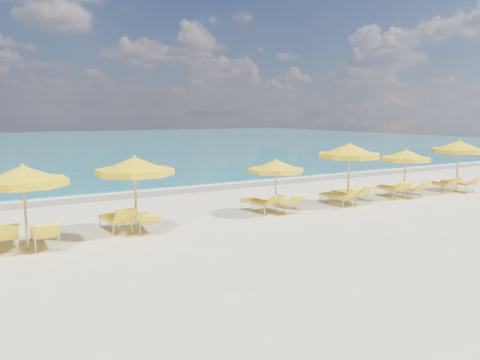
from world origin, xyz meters
TOP-DOWN VIEW (x-y plane):
  - ground_plane at (0.00, 0.00)m, footprint 120.00×120.00m
  - ocean at (0.00, 48.00)m, footprint 120.00×80.00m
  - wet_sand_band at (0.00, 7.40)m, footprint 120.00×2.60m
  - foam_line at (0.00, 8.20)m, footprint 120.00×1.20m
  - whitecap_near at (-6.00, 17.00)m, footprint 14.00×0.36m
  - whitecap_far at (8.00, 24.00)m, footprint 18.00×0.30m
  - umbrella_1 at (-7.77, -0.20)m, footprint 3.14×3.14m
  - umbrella_2 at (-4.56, 0.19)m, footprint 3.17×3.17m
  - umbrella_3 at (0.85, 0.30)m, footprint 2.74×2.74m
  - umbrella_4 at (4.41, 0.21)m, footprint 3.31×3.31m
  - umbrella_5 at (7.72, 0.14)m, footprint 2.76×2.76m
  - umbrella_6 at (11.13, -0.07)m, footprint 3.30×3.30m
  - lounger_1_left at (-8.32, 0.36)m, footprint 0.69×1.96m
  - lounger_1_right at (-7.31, 0.07)m, footprint 0.71×1.94m
  - lounger_2_left at (-5.08, 0.71)m, footprint 0.78×1.93m
  - lounger_2_right at (-4.22, 0.45)m, footprint 0.83×1.97m
  - lounger_3_left at (0.49, 0.87)m, footprint 0.99×2.03m
  - lounger_3_right at (1.26, 0.46)m, footprint 0.81×1.78m
  - lounger_4_left at (4.00, 0.40)m, footprint 0.79×1.90m
  - lounger_4_right at (4.85, 0.54)m, footprint 0.76×1.98m
  - lounger_5_left at (7.34, 0.58)m, footprint 1.00×2.01m
  - lounger_5_right at (8.13, 0.38)m, footprint 0.76×1.90m
  - lounger_6_left at (10.64, 0.52)m, footprint 0.71×1.83m
  - lounger_6_right at (11.63, 0.14)m, footprint 0.68×2.00m

SIDE VIEW (x-z plane):
  - ground_plane at x=0.00m, z-range 0.00..0.00m
  - ocean at x=0.00m, z-range -0.15..0.15m
  - wet_sand_band at x=0.00m, z-range -0.01..0.01m
  - foam_line at x=0.00m, z-range -0.01..0.01m
  - whitecap_near at x=-6.00m, z-range -0.03..0.03m
  - whitecap_far at x=8.00m, z-range -0.03..0.03m
  - lounger_3_right at x=1.26m, z-range -0.19..0.62m
  - lounger_6_left at x=10.64m, z-range -0.18..0.62m
  - lounger_5_right at x=8.13m, z-range -0.18..0.64m
  - lounger_2_right at x=-4.22m, z-range -0.15..0.61m
  - lounger_4_left at x=4.00m, z-range -0.20..0.67m
  - lounger_3_left at x=0.49m, z-range -0.19..0.67m
  - lounger_6_right at x=11.63m, z-range -0.17..0.65m
  - lounger_5_left at x=7.34m, z-range -0.21..0.69m
  - lounger_1_right at x=-7.31m, z-range -0.21..0.70m
  - lounger_4_right at x=4.85m, z-range -0.21..0.70m
  - lounger_2_left at x=-5.08m, z-range -0.23..0.72m
  - lounger_1_left at x=-8.32m, z-range -0.22..0.72m
  - umbrella_3 at x=0.85m, z-range 0.74..2.83m
  - umbrella_5 at x=7.72m, z-range 0.78..2.99m
  - umbrella_1 at x=-7.77m, z-range 0.85..3.26m
  - umbrella_2 at x=-4.56m, z-range 0.87..3.34m
  - umbrella_6 at x=11.13m, z-range 0.89..3.43m
  - umbrella_4 at x=4.41m, z-range 0.92..3.51m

